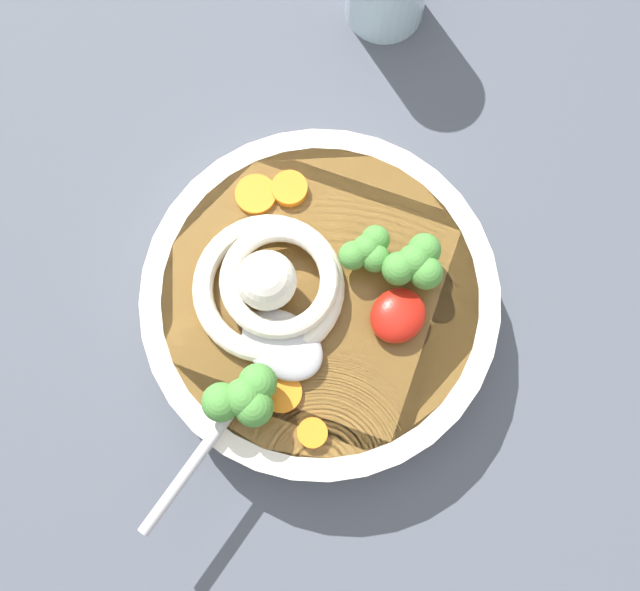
{
  "coord_description": "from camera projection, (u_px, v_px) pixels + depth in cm",
  "views": [
    {
      "loc": [
        -11.05,
        -6.57,
        58.81
      ],
      "look_at": [
        -2.39,
        1.31,
        8.91
      ],
      "focal_mm": 41.26,
      "sensor_mm": 36.0,
      "label": 1
    }
  ],
  "objects": [
    {
      "name": "carrot_slice_extra_a",
      "position": [
        290.0,
        188.0,
        0.53
      ],
      "size": [
        2.61,
        2.61,
        0.71
      ],
      "primitive_type": "cylinder",
      "color": "orange",
      "rests_on": "soup_bowl"
    },
    {
      "name": "broccoli_floret_far",
      "position": [
        415.0,
        263.0,
        0.49
      ],
      "size": [
        4.5,
        3.88,
        3.56
      ],
      "color": "#7A9E60",
      "rests_on": "soup_bowl"
    },
    {
      "name": "soup_spoon",
      "position": [
        270.0,
        361.0,
        0.49
      ],
      "size": [
        17.49,
        6.49,
        1.6
      ],
      "rotation": [
        0.0,
        0.0,
        3.26
      ],
      "color": "#B7B7BC",
      "rests_on": "soup_bowl"
    },
    {
      "name": "chili_sauce_dollop",
      "position": [
        397.0,
        316.0,
        0.5
      ],
      "size": [
        4.04,
        3.64,
        1.82
      ],
      "primitive_type": "ellipsoid",
      "color": "#B2190F",
      "rests_on": "soup_bowl"
    },
    {
      "name": "soup_bowl",
      "position": [
        320.0,
        304.0,
        0.54
      ],
      "size": [
        25.32,
        25.32,
        5.35
      ],
      "color": "silver",
      "rests_on": "table_slab"
    },
    {
      "name": "carrot_slice_beside_noodles",
      "position": [
        281.0,
        392.0,
        0.49
      ],
      "size": [
        2.8,
        2.8,
        0.45
      ],
      "primitive_type": "cylinder",
      "color": "orange",
      "rests_on": "soup_bowl"
    },
    {
      "name": "broccoli_floret_front",
      "position": [
        242.0,
        395.0,
        0.47
      ],
      "size": [
        5.04,
        4.33,
        3.98
      ],
      "color": "#7A9E60",
      "rests_on": "soup_bowl"
    },
    {
      "name": "broccoli_floret_left",
      "position": [
        368.0,
        251.0,
        0.5
      ],
      "size": [
        3.91,
        3.36,
        3.09
      ],
      "color": "#7A9E60",
      "rests_on": "soup_bowl"
    },
    {
      "name": "carrot_slice_near_spoon",
      "position": [
        254.0,
        196.0,
        0.53
      ],
      "size": [
        2.98,
        2.98,
        0.41
      ],
      "primitive_type": "cylinder",
      "color": "orange",
      "rests_on": "soup_bowl"
    },
    {
      "name": "carrot_slice_center",
      "position": [
        313.0,
        433.0,
        0.49
      ],
      "size": [
        2.03,
        2.03,
        0.7
      ],
      "primitive_type": "cylinder",
      "color": "orange",
      "rests_on": "soup_bowl"
    },
    {
      "name": "noodle_pile",
      "position": [
        271.0,
        284.0,
        0.5
      ],
      "size": [
        11.61,
        11.38,
        4.67
      ],
      "color": "silver",
      "rests_on": "soup_bowl"
    },
    {
      "name": "table_slab",
      "position": [
        352.0,
        305.0,
        0.58
      ],
      "size": [
        117.25,
        117.25,
        3.55
      ],
      "primitive_type": "cube",
      "color": "#474C56",
      "rests_on": "ground"
    }
  ]
}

